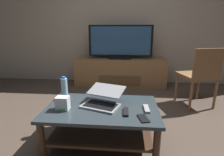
{
  "coord_description": "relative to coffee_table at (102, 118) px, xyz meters",
  "views": [
    {
      "loc": [
        0.14,
        -1.55,
        1.11
      ],
      "look_at": [
        -0.04,
        0.5,
        0.54
      ],
      "focal_mm": 28.44,
      "sensor_mm": 36.0,
      "label": 1
    }
  ],
  "objects": [
    {
      "name": "tv_remote",
      "position": [
        0.42,
        -0.02,
        0.13
      ],
      "size": [
        0.05,
        0.16,
        0.02
      ],
      "primitive_type": "cube",
      "rotation": [
        0.0,
        0.0,
        0.04
      ],
      "color": "#99999E",
      "rests_on": "coffee_table"
    },
    {
      "name": "laptop",
      "position": [
        0.0,
        0.05,
        0.17
      ],
      "size": [
        0.44,
        0.45,
        0.16
      ],
      "color": "gray",
      "rests_on": "coffee_table"
    },
    {
      "name": "soundbar_remote",
      "position": [
        0.23,
        -0.1,
        0.13
      ],
      "size": [
        0.05,
        0.16,
        0.02
      ],
      "primitive_type": "cube",
      "rotation": [
        0.0,
        0.0,
        0.03
      ],
      "color": "black",
      "rests_on": "coffee_table"
    },
    {
      "name": "coffee_table",
      "position": [
        0.0,
        0.0,
        0.0
      ],
      "size": [
        1.07,
        0.67,
        0.39
      ],
      "color": "#2D383D",
      "rests_on": "ground"
    },
    {
      "name": "cell_phone",
      "position": [
        0.38,
        -0.2,
        0.12
      ],
      "size": [
        0.1,
        0.15,
        0.01
      ],
      "primitive_type": "cube",
      "rotation": [
        0.0,
        0.0,
        0.26
      ],
      "color": "black",
      "rests_on": "coffee_table"
    },
    {
      "name": "router_box",
      "position": [
        -0.35,
        -0.09,
        0.18
      ],
      "size": [
        0.12,
        0.09,
        0.13
      ],
      "color": "silver",
      "rests_on": "coffee_table"
    },
    {
      "name": "ground_plane",
      "position": [
        0.09,
        0.0,
        -0.27
      ],
      "size": [
        7.68,
        7.68,
        0.0
      ],
      "primitive_type": "plane",
      "color": "#4C3D33"
    },
    {
      "name": "back_wall",
      "position": [
        0.09,
        2.24,
        1.13
      ],
      "size": [
        6.4,
        0.12,
        2.8
      ],
      "primitive_type": "cube",
      "color": "#B2A38C",
      "rests_on": "ground"
    },
    {
      "name": "dining_chair",
      "position": [
        1.26,
        0.97,
        0.23
      ],
      "size": [
        0.54,
        0.54,
        0.86
      ],
      "color": "brown",
      "rests_on": "ground"
    },
    {
      "name": "media_cabinet",
      "position": [
        0.09,
        1.92,
        0.0
      ],
      "size": [
        1.77,
        0.48,
        0.54
      ],
      "color": "olive",
      "rests_on": "ground"
    },
    {
      "name": "water_bottle_near",
      "position": [
        -0.42,
        0.18,
        0.23
      ],
      "size": [
        0.07,
        0.07,
        0.24
      ],
      "color": "#99C6E5",
      "rests_on": "coffee_table"
    },
    {
      "name": "television",
      "position": [
        0.09,
        1.89,
        0.58
      ],
      "size": [
        1.22,
        0.2,
        0.64
      ],
      "color": "black",
      "rests_on": "media_cabinet"
    }
  ]
}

